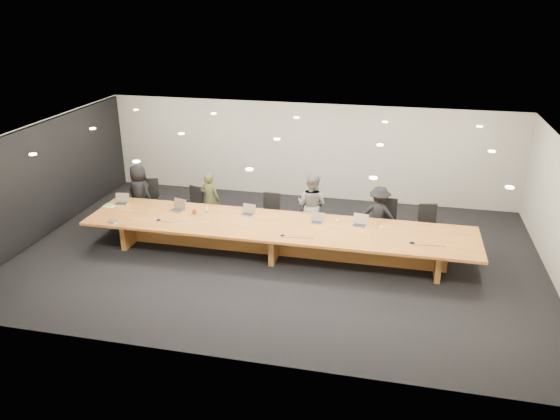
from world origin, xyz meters
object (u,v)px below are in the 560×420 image
object	(u,v)px
chair_right	(386,221)
mic_left	(158,220)
chair_far_left	(149,201)
laptop_e	(360,221)
person_d	(379,215)
paper_cup_far	(381,228)
chair_mid_left	(270,214)
laptop_c	(247,210)
laptop_b	(177,205)
conference_table	(277,234)
mic_center	(282,235)
chair_far_right	(428,227)
av_box	(113,222)
person_c	(312,205)
person_a	(139,193)
chair_mid_right	(308,215)
laptop_d	(317,219)
amber_mug	(194,212)
paper_cup_near	(337,222)
mic_right	(412,242)
chair_left	(192,206)
water_bottle	(207,212)
person_b	(210,199)

from	to	relation	value
chair_right	mic_left	world-z (taller)	chair_right
chair_far_left	laptop_e	bearing A→B (deg)	-24.75
person_d	paper_cup_far	size ratio (longest dim) A/B	17.61
chair_mid_left	laptop_e	distance (m)	2.48
chair_far_left	laptop_c	xyz separation A→B (m)	(2.94, -0.80, 0.30)
laptop_b	conference_table	bearing A→B (deg)	10.47
person_d	mic_center	bearing A→B (deg)	51.07
chair_far_right	av_box	size ratio (longest dim) A/B	5.24
person_c	person_a	bearing A→B (deg)	18.86
chair_mid_right	person_c	bearing A→B (deg)	-29.37
chair_mid_right	av_box	bearing A→B (deg)	-142.96
laptop_d	laptop_e	world-z (taller)	laptop_e
chair_mid_right	paper_cup_far	distance (m)	2.16
chair_mid_right	amber_mug	size ratio (longest dim) A/B	8.79
conference_table	laptop_e	world-z (taller)	laptop_e
chair_right	paper_cup_near	xyz separation A→B (m)	(-1.10, -0.88, 0.25)
av_box	mic_right	world-z (taller)	mic_right
chair_mid_left	person_d	bearing A→B (deg)	3.25
laptop_e	amber_mug	distance (m)	3.95
laptop_d	paper_cup_far	world-z (taller)	laptop_d
chair_mid_right	laptop_e	world-z (taller)	laptop_e
conference_table	person_d	world-z (taller)	person_d
chair_left	chair_mid_right	distance (m)	3.06
laptop_c	amber_mug	distance (m)	1.28
laptop_e	chair_mid_left	bearing A→B (deg)	169.34
chair_left	amber_mug	distance (m)	1.17
water_bottle	mic_left	distance (m)	1.14
chair_mid_right	mic_right	world-z (taller)	chair_mid_right
chair_right	chair_far_right	xyz separation A→B (m)	(0.99, -0.07, -0.02)
person_d	laptop_c	bearing A→B (deg)	24.18
chair_mid_right	chair_far_right	bearing A→B (deg)	9.39
paper_cup_near	laptop_d	bearing A→B (deg)	-167.17
conference_table	mic_center	bearing A→B (deg)	-65.77
chair_mid_left	paper_cup_near	distance (m)	1.97
person_d	mic_center	size ratio (longest dim) A/B	13.50
chair_far_left	mic_right	xyz separation A→B (m)	(6.79, -1.53, 0.19)
chair_mid_left	av_box	xyz separation A→B (m)	(-3.30, -1.84, 0.25)
chair_far_right	paper_cup_far	bearing A→B (deg)	-151.33
chair_far_left	mic_center	bearing A→B (deg)	-39.54
water_bottle	laptop_d	bearing A→B (deg)	2.78
person_a	amber_mug	distance (m)	2.17
person_d	person_c	bearing A→B (deg)	8.85
laptop_c	mic_right	size ratio (longest dim) A/B	2.44
laptop_e	paper_cup_near	world-z (taller)	laptop_e
chair_right	person_d	world-z (taller)	person_d
person_b	laptop_e	size ratio (longest dim) A/B	4.26
chair_far_right	chair_mid_left	bearing A→B (deg)	167.93
person_a	person_b	distance (m)	1.94
conference_table	av_box	size ratio (longest dim) A/B	45.11
amber_mug	person_b	bearing A→B (deg)	88.97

